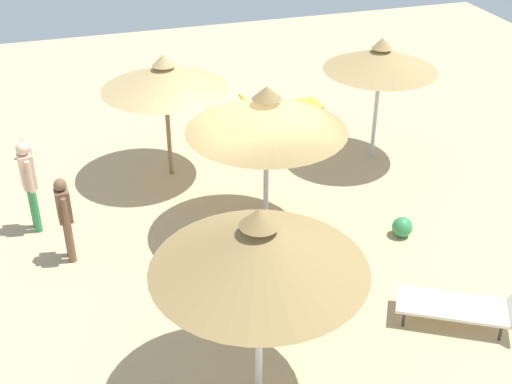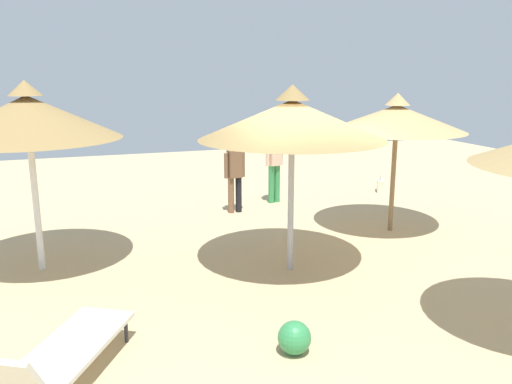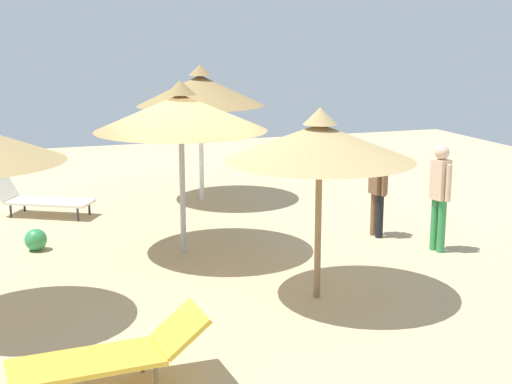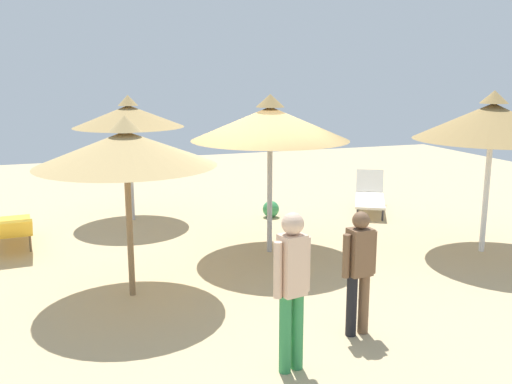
% 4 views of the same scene
% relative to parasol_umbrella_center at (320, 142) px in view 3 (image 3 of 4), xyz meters
% --- Properties ---
extents(ground, '(24.00, 24.00, 0.10)m').
position_rel_parasol_umbrella_center_xyz_m(ground, '(1.10, -2.25, -2.16)').
color(ground, tan).
extents(parasol_umbrella_center, '(2.48, 2.48, 2.56)m').
position_rel_parasol_umbrella_center_xyz_m(parasol_umbrella_center, '(0.00, 0.00, 0.00)').
color(parasol_umbrella_center, olive).
rests_on(parasol_umbrella_center, ground).
extents(parasol_umbrella_front, '(2.72, 2.72, 2.77)m').
position_rel_parasol_umbrella_center_xyz_m(parasol_umbrella_front, '(1.23, -2.57, 0.16)').
color(parasol_umbrella_front, '#B2B2B7').
rests_on(parasol_umbrella_front, ground).
extents(parasol_umbrella_near_right, '(2.63, 2.63, 2.83)m').
position_rel_parasol_umbrella_center_xyz_m(parasol_umbrella_near_right, '(-0.02, -6.14, 0.19)').
color(parasol_umbrella_near_right, white).
rests_on(parasol_umbrella_near_right, ground).
extents(lounge_chair_far_left, '(1.99, 0.78, 0.73)m').
position_rel_parasol_umbrella_center_xyz_m(lounge_chair_far_left, '(2.97, 1.74, -1.73)').
color(lounge_chair_far_left, gold).
rests_on(lounge_chair_far_left, ground).
extents(lounge_chair_near_left, '(2.00, 1.51, 0.81)m').
position_rel_parasol_umbrella_center_xyz_m(lounge_chair_near_left, '(3.33, -5.82, -1.77)').
color(lounge_chair_near_left, silver).
rests_on(lounge_chair_near_left, ground).
extents(person_standing_far_right, '(0.24, 0.46, 1.54)m').
position_rel_parasol_umbrella_center_xyz_m(person_standing_far_right, '(-2.18, -2.41, -1.25)').
color(person_standing_far_right, brown).
rests_on(person_standing_far_right, ground).
extents(person_standing_edge, '(0.27, 0.44, 1.74)m').
position_rel_parasol_umbrella_center_xyz_m(person_standing_edge, '(-2.70, -1.32, -1.12)').
color(person_standing_edge, '#338C4C').
rests_on(person_standing_edge, ground).
extents(beach_ball, '(0.36, 0.36, 0.36)m').
position_rel_parasol_umbrella_center_xyz_m(beach_ball, '(3.49, -3.46, -1.93)').
color(beach_ball, '#338C4C').
rests_on(beach_ball, ground).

